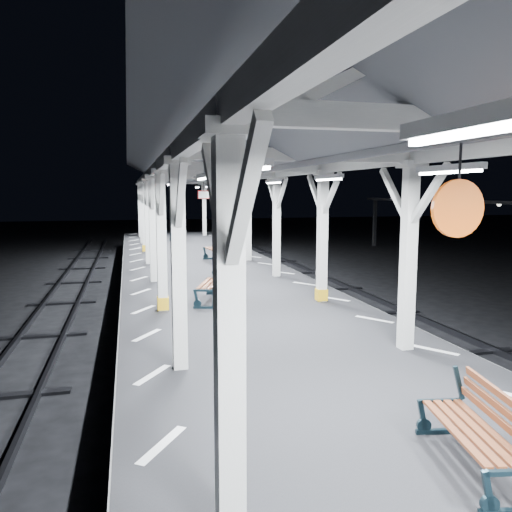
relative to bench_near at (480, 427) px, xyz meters
name	(u,v)px	position (x,y,z in m)	size (l,w,h in m)	color
ground	(267,373)	(-0.63, 5.68, -1.44)	(120.00, 120.00, 0.00)	black
platform	(267,350)	(-0.63, 5.68, -0.94)	(6.00, 50.00, 1.00)	black
hazard_stripes_left	(147,335)	(-3.08, 5.68, -0.44)	(1.00, 48.00, 0.01)	silver
hazard_stripes_right	(374,319)	(1.82, 5.68, -0.44)	(1.00, 48.00, 0.01)	silver
track_left	(8,393)	(-5.63, 5.68, -1.36)	(2.20, 60.00, 0.16)	#2D2D33
track_right	(472,351)	(4.37, 5.68, -1.36)	(2.20, 60.00, 0.16)	#2D2D33
canopy	(268,153)	(-0.63, 5.66, 3.12)	(5.40, 49.00, 4.65)	silver
bench_near	(480,427)	(0.00, 0.00, 0.00)	(0.85, 1.61, 0.83)	black
bench_mid	(216,282)	(-1.24, 8.36, 0.06)	(1.16, 1.83, 0.93)	black
bench_far	(220,248)	(0.15, 15.47, 0.11)	(0.91, 1.97, 1.03)	black
bench_extra	(178,232)	(-0.52, 25.33, 0.04)	(1.00, 1.75, 0.90)	black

